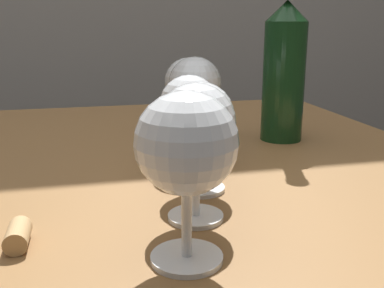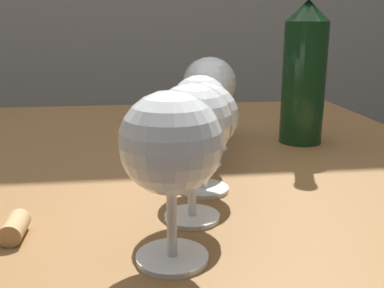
{
  "view_description": "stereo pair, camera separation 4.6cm",
  "coord_description": "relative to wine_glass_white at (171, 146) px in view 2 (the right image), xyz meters",
  "views": [
    {
      "loc": [
        0.0,
        -0.68,
        0.94
      ],
      "look_at": [
        0.1,
        -0.25,
        0.82
      ],
      "focal_mm": 42.09,
      "sensor_mm": 36.0,
      "label": 1
    },
    {
      "loc": [
        0.05,
        -0.68,
        0.94
      ],
      "look_at": [
        0.1,
        -0.25,
        0.82
      ],
      "focal_mm": 42.09,
      "sensor_mm": 36.0,
      "label": 2
    }
  ],
  "objects": [
    {
      "name": "wine_glass_port",
      "position": [
        0.06,
        0.26,
        -0.02
      ],
      "size": [
        0.08,
        0.08,
        0.13
      ],
      "color": "white",
      "rests_on": "dining_table"
    },
    {
      "name": "wine_glass_white",
      "position": [
        0.0,
        0.0,
        0.0
      ],
      "size": [
        0.09,
        0.09,
        0.15
      ],
      "color": "white",
      "rests_on": "dining_table"
    },
    {
      "name": "wine_glass_pinot",
      "position": [
        0.1,
        0.43,
        -0.01
      ],
      "size": [
        0.09,
        0.09,
        0.14
      ],
      "color": "white",
      "rests_on": "dining_table"
    },
    {
      "name": "cork",
      "position": [
        -0.15,
        0.06,
        -0.09
      ],
      "size": [
        0.02,
        0.04,
        0.02
      ],
      "primitive_type": "cylinder",
      "rotation": [
        1.57,
        0.0,
        0.0
      ],
      "color": "tan",
      "rests_on": "dining_table"
    },
    {
      "name": "dining_table",
      "position": [
        -0.08,
        0.33,
        -0.2
      ],
      "size": [
        1.1,
        0.9,
        0.74
      ],
      "color": "brown",
      "rests_on": "ground_plane"
    },
    {
      "name": "wine_glass_cabernet",
      "position": [
        0.03,
        0.08,
        -0.0
      ],
      "size": [
        0.08,
        0.08,
        0.15
      ],
      "color": "white",
      "rests_on": "dining_table"
    },
    {
      "name": "wine_glass_rose",
      "position": [
        0.05,
        0.16,
        -0.01
      ],
      "size": [
        0.08,
        0.08,
        0.14
      ],
      "color": "white",
      "rests_on": "dining_table"
    },
    {
      "name": "wine_bottle",
      "position": [
        0.25,
        0.38,
        0.02
      ],
      "size": [
        0.07,
        0.07,
        0.33
      ],
      "color": "#143819",
      "rests_on": "dining_table"
    },
    {
      "name": "wine_glass_chardonnay",
      "position": [
        0.09,
        0.34,
        0.0
      ],
      "size": [
        0.08,
        0.08,
        0.15
      ],
      "color": "white",
      "rests_on": "dining_table"
    }
  ]
}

